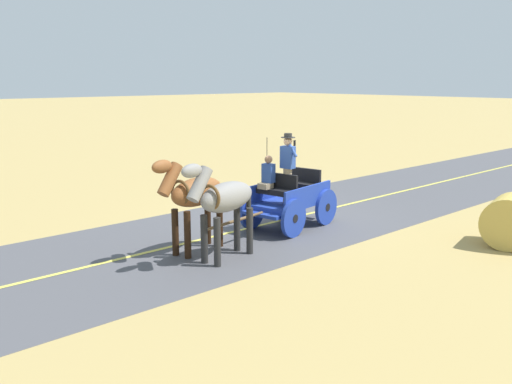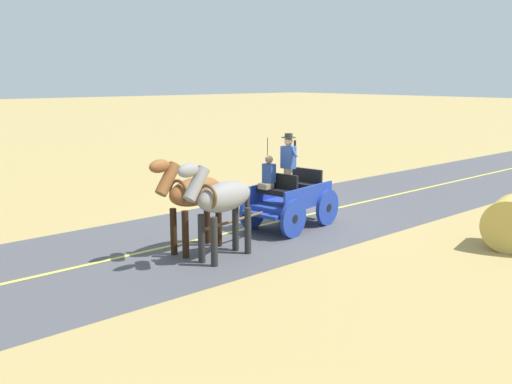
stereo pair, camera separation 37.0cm
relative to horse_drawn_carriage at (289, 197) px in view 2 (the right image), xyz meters
name	(u,v)px [view 2 (the right image)]	position (x,y,z in m)	size (l,w,h in m)	color
ground_plane	(286,220)	(0.61, -0.51, -0.82)	(200.00, 200.00, 0.00)	tan
road_surface	(286,220)	(0.61, -0.51, -0.81)	(5.50, 160.00, 0.01)	#4C4C51
road_centre_stripe	(286,220)	(0.61, -0.51, -0.81)	(0.12, 160.00, 0.00)	#DBCC4C
horse_drawn_carriage	(289,197)	(0.00, 0.00, 0.00)	(1.79, 4.51, 2.50)	#1E3899
horse_near_side	(221,200)	(-0.93, 2.92, 0.51)	(0.83, 2.15, 2.21)	gray
horse_off_side	(192,194)	(-0.07, 3.06, 0.51)	(0.86, 2.15, 2.21)	brown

